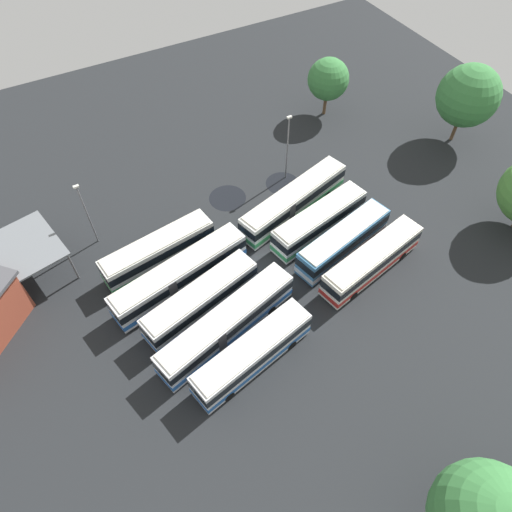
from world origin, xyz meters
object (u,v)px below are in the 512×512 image
bus_row0_slot1 (226,324)px  bus_row0_slot4 (159,251)px  bus_row0_slot3 (180,275)px  bus_row1_slot2 (319,221)px  maintenance_shelter (16,252)px  lamp_post_near_entrance (288,146)px  lamp_post_far_corner (87,212)px  tree_northwest (468,96)px  bus_row1_slot3 (294,201)px  bus_row1_slot0 (372,260)px  bus_row1_slot1 (343,241)px  bus_row0_slot2 (201,300)px  tree_west_edge (328,79)px  bus_row0_slot0 (252,353)px

bus_row0_slot1 → bus_row0_slot4: size_ratio=1.21×
bus_row0_slot3 → bus_row1_slot2: bearing=-1.8°
maintenance_shelter → lamp_post_near_entrance: bearing=0.5°
bus_row0_slot4 → lamp_post_near_entrance: (18.28, 4.99, 2.99)m
lamp_post_far_corner → tree_northwest: 46.77m
lamp_post_near_entrance → bus_row1_slot3: bearing=-113.0°
bus_row0_slot4 → bus_row1_slot0: (18.50, -11.49, 0.00)m
bus_row1_slot0 → bus_row1_slot1: bearing=106.7°
bus_row1_slot3 → lamp_post_near_entrance: (2.34, 5.50, 2.99)m
bus_row1_slot2 → tree_northwest: tree_northwest is taller
bus_row0_slot2 → bus_row0_slot1: bearing=-74.6°
bus_row1_slot0 → bus_row1_slot1: 3.65m
bus_row1_slot2 → lamp_post_far_corner: size_ratio=1.49×
bus_row0_slot4 → bus_row0_slot3: bearing=-79.6°
bus_row1_slot3 → tree_west_edge: (13.86, 14.26, 3.43)m
bus_row1_slot1 → tree_west_edge: 25.24m
lamp_post_near_entrance → tree_west_edge: size_ratio=1.10×
bus_row1_slot2 → tree_west_edge: bearing=54.4°
bus_row1_slot1 → lamp_post_far_corner: bearing=148.0°
bus_row1_slot3 → tree_northwest: size_ratio=1.45×
bus_row0_slot0 → bus_row1_slot2: bearing=36.8°
bus_row0_slot3 → bus_row1_slot2: same height
bus_row1_slot1 → bus_row1_slot2: size_ratio=0.98×
bus_row0_slot1 → bus_row1_slot2: 15.94m
bus_row0_slot1 → tree_west_edge: (27.49, 24.78, 3.43)m
bus_row1_slot3 → bus_row0_slot4: bearing=178.2°
bus_row0_slot1 → lamp_post_far_corner: lamp_post_far_corner is taller
bus_row0_slot0 → bus_row0_slot1: (-0.67, 3.74, 0.00)m
bus_row0_slot1 → bus_row1_slot2: (14.50, 6.62, -0.00)m
bus_row0_slot2 → bus_row1_slot3: (14.59, 7.03, 0.00)m
bus_row0_slot4 → bus_row1_slot1: size_ratio=1.03×
bus_row0_slot3 → bus_row1_slot1: 17.22m
bus_row1_slot3 → maintenance_shelter: size_ratio=1.61×
bus_row0_slot4 → bus_row1_slot1: bearing=-24.6°
bus_row1_slot0 → maintenance_shelter: 35.05m
bus_row0_slot4 → bus_row0_slot0: bearing=-78.6°
bus_row1_slot1 → tree_west_edge: (12.36, 21.75, 3.43)m
bus_row0_slot2 → bus_row1_slot3: bearing=25.7°
bus_row0_slot3 → bus_row1_slot1: same height
bus_row1_slot2 → tree_west_edge: tree_west_edge is taller
maintenance_shelter → lamp_post_far_corner: lamp_post_far_corner is taller
bus_row0_slot4 → bus_row1_slot3: size_ratio=0.83×
lamp_post_far_corner → tree_northwest: tree_northwest is taller
bus_row1_slot0 → lamp_post_far_corner: 29.43m
bus_row1_slot1 → tree_northwest: (23.99, 8.81, 4.68)m
maintenance_shelter → bus_row0_slot3: bearing=-33.1°
bus_row1_slot1 → maintenance_shelter: (-29.95, 12.72, 2.10)m
maintenance_shelter → tree_west_edge: (42.31, 9.03, 1.33)m
bus_row0_slot2 → maintenance_shelter: 18.62m
bus_row1_slot3 → lamp_post_far_corner: bearing=162.7°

